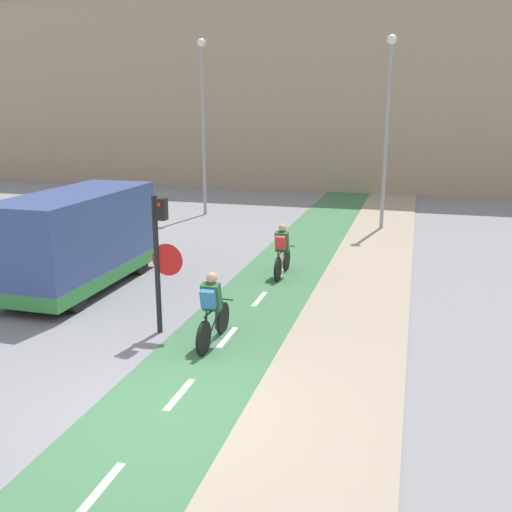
% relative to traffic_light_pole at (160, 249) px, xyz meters
% --- Properties ---
extents(ground_plane, '(120.00, 120.00, 0.00)m').
position_rel_traffic_light_pole_xyz_m(ground_plane, '(1.39, -2.92, -1.81)').
color(ground_plane, gray).
extents(bike_lane, '(2.36, 60.00, 0.02)m').
position_rel_traffic_light_pole_xyz_m(bike_lane, '(1.39, -2.92, -1.80)').
color(bike_lane, '#3D7047').
rests_on(bike_lane, ground_plane).
extents(sidewalk_strip, '(2.40, 60.00, 0.05)m').
position_rel_traffic_light_pole_xyz_m(sidewalk_strip, '(3.77, -2.92, -1.79)').
color(sidewalk_strip, gray).
rests_on(sidewalk_strip, ground_plane).
extents(building_row_background, '(60.00, 5.20, 11.34)m').
position_rel_traffic_light_pole_xyz_m(building_row_background, '(1.39, 23.70, 3.87)').
color(building_row_background, gray).
rests_on(building_row_background, ground_plane).
extents(traffic_light_pole, '(0.67, 0.25, 2.91)m').
position_rel_traffic_light_pole_xyz_m(traffic_light_pole, '(0.00, 0.00, 0.00)').
color(traffic_light_pole, black).
rests_on(traffic_light_pole, ground_plane).
extents(street_lamp_far, '(0.36, 0.36, 7.33)m').
position_rel_traffic_light_pole_xyz_m(street_lamp_far, '(-3.96, 13.01, 2.62)').
color(street_lamp_far, gray).
rests_on(street_lamp_far, ground_plane).
extents(street_lamp_sidewalk, '(0.36, 0.36, 7.12)m').
position_rel_traffic_light_pole_xyz_m(street_lamp_sidewalk, '(3.73, 11.94, 2.51)').
color(street_lamp_sidewalk, gray).
rests_on(street_lamp_sidewalk, ground_plane).
extents(cyclist_near, '(0.46, 1.79, 1.50)m').
position_rel_traffic_light_pole_xyz_m(cyclist_near, '(1.21, -0.30, -1.10)').
color(cyclist_near, black).
rests_on(cyclist_near, ground_plane).
extents(cyclist_far, '(0.46, 1.74, 1.50)m').
position_rel_traffic_light_pole_xyz_m(cyclist_far, '(1.46, 4.68, -1.10)').
color(cyclist_far, black).
rests_on(cyclist_far, ground_plane).
extents(van, '(1.99, 4.96, 2.52)m').
position_rel_traffic_light_pole_xyz_m(van, '(-3.36, 2.23, -0.57)').
color(van, '#334784').
rests_on(van, ground_plane).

